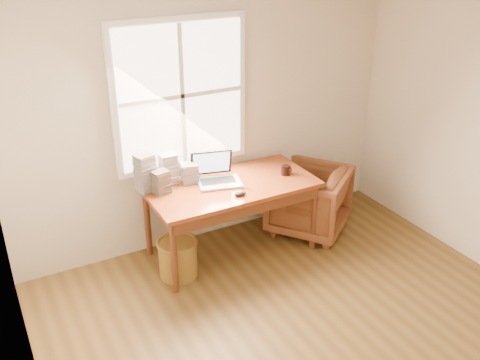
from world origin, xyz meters
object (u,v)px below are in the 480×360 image
object	(u,v)px
desk	(231,186)
cd_stack_a	(169,169)
armchair	(309,200)
coffee_mug	(286,170)
wicker_stool	(178,259)
laptop	(219,169)

from	to	relation	value
desk	cd_stack_a	distance (m)	0.61
desk	armchair	bearing A→B (deg)	0.00
coffee_mug	cd_stack_a	xyz separation A→B (m)	(-1.07, 0.36, 0.10)
wicker_stool	cd_stack_a	world-z (taller)	cd_stack_a
armchair	laptop	world-z (taller)	laptop
armchair	cd_stack_a	world-z (taller)	cd_stack_a
armchair	wicker_stool	xyz separation A→B (m)	(-1.53, -0.12, -0.17)
coffee_mug	cd_stack_a	distance (m)	1.13
desk	armchair	world-z (taller)	desk
desk	laptop	distance (m)	0.21
armchair	cd_stack_a	size ratio (longest dim) A/B	2.59
wicker_stool	coffee_mug	distance (m)	1.34
armchair	wicker_stool	distance (m)	1.55
desk	coffee_mug	size ratio (longest dim) A/B	16.57
armchair	desk	bearing A→B (deg)	-36.71
armchair	coffee_mug	world-z (taller)	coffee_mug
coffee_mug	cd_stack_a	bearing A→B (deg)	163.07
laptop	desk	bearing A→B (deg)	-14.93
laptop	cd_stack_a	distance (m)	0.47
desk	wicker_stool	world-z (taller)	desk
armchair	laptop	bearing A→B (deg)	-39.80
desk	laptop	xyz separation A→B (m)	(-0.10, 0.05, 0.17)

